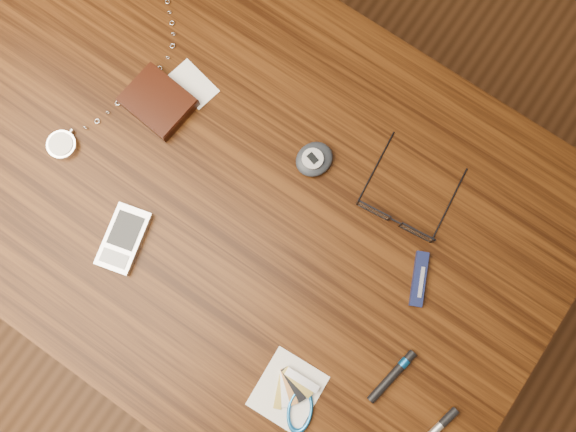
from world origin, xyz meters
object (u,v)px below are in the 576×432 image
at_px(eyeglasses, 397,217).
at_px(pedometer, 314,159).
at_px(notepad_keys, 294,399).
at_px(desk, 243,205).
at_px(pocket_watch, 67,139).
at_px(pocket_knife, 419,279).
at_px(pda_phone, 124,239).
at_px(wallet_and_card, 159,101).

xyz_separation_m(eyeglasses, pedometer, (-0.15, 0.00, -0.00)).
bearing_deg(notepad_keys, eyeglasses, 94.10).
xyz_separation_m(desk, notepad_keys, (0.24, -0.20, 0.11)).
bearing_deg(notepad_keys, pocket_watch, 166.73).
xyz_separation_m(desk, pocket_knife, (0.30, 0.04, 0.11)).
distance_m(desk, pocket_watch, 0.29).
relative_size(eyeglasses, notepad_keys, 1.32).
bearing_deg(eyeglasses, pedometer, 178.39).
height_order(eyeglasses, notepad_keys, eyeglasses).
height_order(eyeglasses, pocket_knife, eyeglasses).
bearing_deg(pedometer, desk, -122.90).
bearing_deg(eyeglasses, pda_phone, -141.03).
bearing_deg(wallet_and_card, notepad_keys, -30.26).
xyz_separation_m(eyeglasses, pocket_watch, (-0.48, -0.18, -0.01)).
bearing_deg(desk, pda_phone, -121.94).
bearing_deg(pda_phone, pedometer, 57.67).
relative_size(pocket_watch, pocket_knife, 3.99).
bearing_deg(pocket_knife, pda_phone, -153.25).
distance_m(wallet_and_card, pedometer, 0.26).
xyz_separation_m(pda_phone, notepad_keys, (0.34, -0.05, -0.00)).
bearing_deg(eyeglasses, desk, -155.34).
bearing_deg(desk, eyeglasses, 24.66).
relative_size(desk, pda_phone, 9.26).
relative_size(desk, pocket_watch, 3.10).
distance_m(pedometer, notepad_keys, 0.35).
bearing_deg(desk, notepad_keys, -39.76).
bearing_deg(pedometer, wallet_and_card, -166.63).
height_order(pocket_watch, pedometer, pedometer).
distance_m(desk, wallet_and_card, 0.22).
height_order(wallet_and_card, notepad_keys, wallet_and_card).
bearing_deg(pedometer, pocket_watch, -150.40).
distance_m(wallet_and_card, pda_phone, 0.22).
distance_m(pda_phone, pedometer, 0.31).
bearing_deg(pocket_knife, eyeglasses, 142.98).
bearing_deg(pocket_watch, pocket_knife, 12.64).
relative_size(wallet_and_card, pocket_knife, 1.61).
xyz_separation_m(desk, pocket_watch, (-0.26, -0.08, 0.11)).
xyz_separation_m(wallet_and_card, eyeglasses, (0.40, 0.05, 0.00)).
bearing_deg(pda_phone, wallet_and_card, 112.84).
distance_m(desk, pocket_knife, 0.32).
relative_size(eyeglasses, pedometer, 2.02).
height_order(wallet_and_card, pocket_knife, wallet_and_card).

